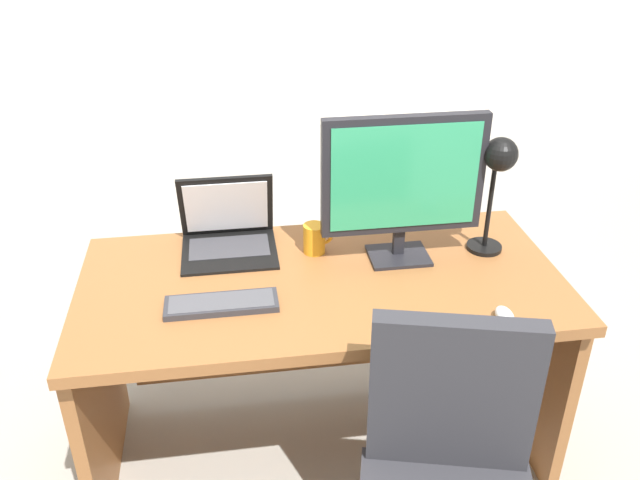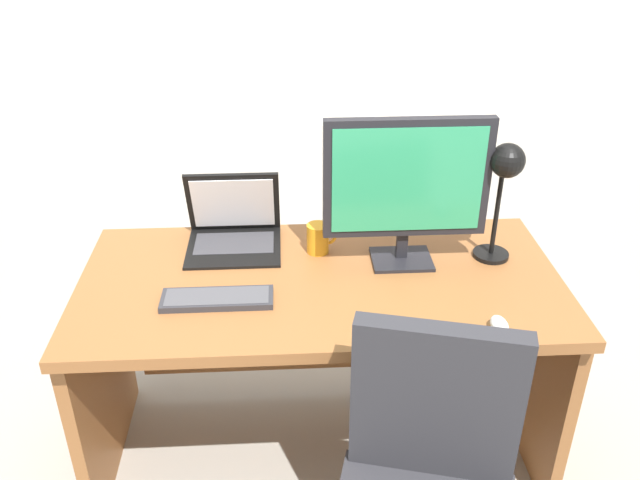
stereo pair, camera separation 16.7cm
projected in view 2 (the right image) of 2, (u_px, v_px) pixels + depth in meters
ground at (305, 247)px, 3.81m from camera, size 12.00×12.00×0.00m
desk at (320, 324)px, 2.29m from camera, size 1.55×0.76×0.74m
monitor at (407, 183)px, 2.10m from camera, size 0.53×0.16×0.50m
laptop at (234, 222)px, 2.32m from camera, size 0.32×0.28×0.26m
keyboard at (217, 299)px, 2.02m from camera, size 0.34×0.11×0.02m
mouse at (499, 325)px, 1.89m from camera, size 0.05×0.09×0.04m
desk_lamp at (505, 177)px, 2.10m from camera, size 0.12×0.14×0.42m
coffee_mug at (318, 238)px, 2.27m from camera, size 0.10×0.08×0.10m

